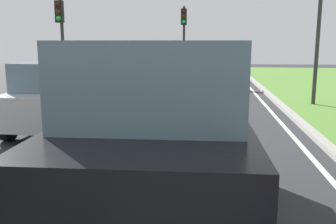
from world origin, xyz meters
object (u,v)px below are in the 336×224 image
Objects in this scene: car_suv_ahead at (162,134)px; traffic_light_far_median at (184,30)px; car_hatchback_far at (59,97)px; traffic_light_near_right at (321,9)px; traffic_light_overhead_left at (61,27)px.

traffic_light_far_median is (-0.92, 17.28, 1.78)m from car_suv_ahead.
car_hatchback_far is 9.21m from traffic_light_near_right.
traffic_light_near_right is at bearing -10.66° from traffic_light_overhead_left.
car_suv_ahead is 17.40m from traffic_light_far_median.
car_hatchback_far is 12.89m from traffic_light_far_median.
traffic_light_far_median reaches higher than car_hatchback_far.
car_suv_ahead is 5.80m from car_hatchback_far.
traffic_light_far_median is at bearing 123.46° from traffic_light_near_right.
car_suv_ahead is at bearing -53.27° from car_hatchback_far.
traffic_light_far_median is at bearing 51.46° from traffic_light_overhead_left.
traffic_light_near_right is 1.17× the size of traffic_light_far_median.
traffic_light_overhead_left is at bearing 169.34° from traffic_light_near_right.
traffic_light_overhead_left is (-10.08, 1.90, -0.51)m from traffic_light_near_right.
traffic_light_near_right reaches higher than traffic_light_overhead_left.
car_suv_ahead is 1.21× the size of car_hatchback_far.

